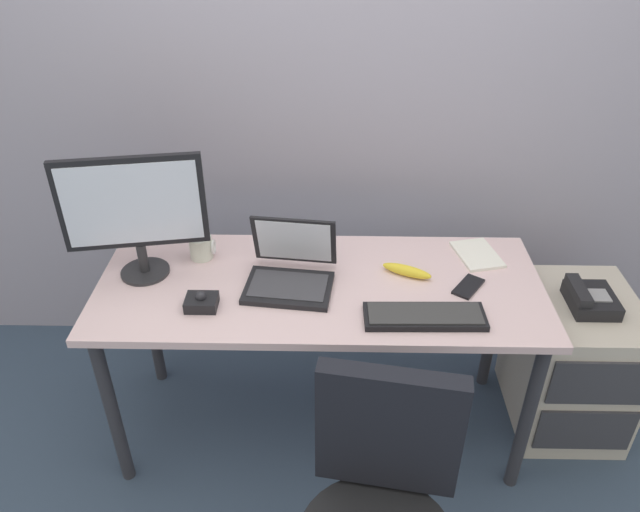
# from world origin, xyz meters

# --- Properties ---
(ground_plane) EXTENTS (8.00, 8.00, 0.00)m
(ground_plane) POSITION_xyz_m (0.00, 0.00, 0.00)
(ground_plane) COLOR #36475B
(back_wall) EXTENTS (6.00, 0.10, 2.80)m
(back_wall) POSITION_xyz_m (0.00, 0.68, 1.40)
(back_wall) COLOR #9D98A8
(back_wall) RESTS_ON ground
(desk) EXTENTS (1.63, 0.67, 0.76)m
(desk) POSITION_xyz_m (0.00, 0.00, 0.67)
(desk) COLOR beige
(desk) RESTS_ON ground
(file_cabinet) EXTENTS (0.42, 0.53, 0.61)m
(file_cabinet) POSITION_xyz_m (1.05, 0.09, 0.30)
(file_cabinet) COLOR beige
(file_cabinet) RESTS_ON ground
(desk_phone) EXTENTS (0.17, 0.20, 0.09)m
(desk_phone) POSITION_xyz_m (1.04, 0.07, 0.64)
(desk_phone) COLOR black
(desk_phone) RESTS_ON file_cabinet
(monitor_main) EXTENTS (0.50, 0.18, 0.47)m
(monitor_main) POSITION_xyz_m (-0.66, 0.05, 1.03)
(monitor_main) COLOR #262628
(monitor_main) RESTS_ON desk
(keyboard) EXTENTS (0.41, 0.14, 0.03)m
(keyboard) POSITION_xyz_m (0.36, -0.20, 0.77)
(keyboard) COLOR black
(keyboard) RESTS_ON desk
(laptop) EXTENTS (0.34, 0.32, 0.23)m
(laptop) POSITION_xyz_m (-0.11, 0.01, 0.81)
(laptop) COLOR black
(laptop) RESTS_ON desk
(trackball_mouse) EXTENTS (0.11, 0.09, 0.07)m
(trackball_mouse) POSITION_xyz_m (-0.41, -0.15, 0.78)
(trackball_mouse) COLOR black
(trackball_mouse) RESTS_ON desk
(coffee_mug) EXTENTS (0.10, 0.09, 0.09)m
(coffee_mug) POSITION_xyz_m (-0.46, 0.17, 0.80)
(coffee_mug) COLOR silver
(coffee_mug) RESTS_ON desk
(paper_notepad) EXTENTS (0.19, 0.24, 0.01)m
(paper_notepad) POSITION_xyz_m (0.61, 0.20, 0.76)
(paper_notepad) COLOR white
(paper_notepad) RESTS_ON desk
(cell_phone) EXTENTS (0.14, 0.16, 0.01)m
(cell_phone) POSITION_xyz_m (0.54, -0.02, 0.76)
(cell_phone) COLOR black
(cell_phone) RESTS_ON desk
(banana) EXTENTS (0.19, 0.12, 0.04)m
(banana) POSITION_xyz_m (0.32, 0.06, 0.78)
(banana) COLOR yellow
(banana) RESTS_ON desk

